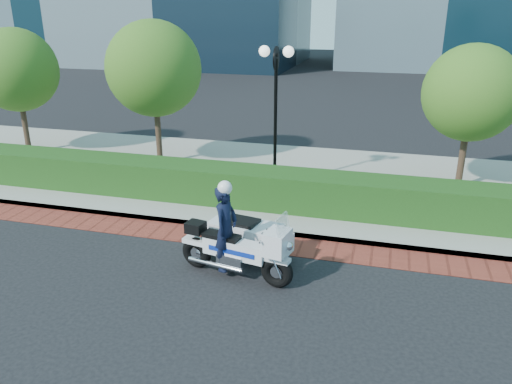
% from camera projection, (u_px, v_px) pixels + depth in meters
% --- Properties ---
extents(ground, '(120.00, 120.00, 0.00)m').
position_uv_depth(ground, '(178.00, 263.00, 11.15)').
color(ground, black).
rests_on(ground, ground).
extents(brick_strip, '(60.00, 1.00, 0.01)m').
position_uv_depth(brick_strip, '(202.00, 235.00, 12.51)').
color(brick_strip, maroon).
rests_on(brick_strip, ground).
extents(sidewalk, '(60.00, 8.00, 0.15)m').
position_uv_depth(sidewalk, '(251.00, 177.00, 16.55)').
color(sidewalk, gray).
rests_on(sidewalk, ground).
extents(hedge_main, '(18.00, 1.20, 1.00)m').
position_uv_depth(hedge_main, '(228.00, 184.00, 14.18)').
color(hedge_main, '#1B3311').
rests_on(hedge_main, sidewalk).
extents(lamppost, '(1.02, 0.70, 4.21)m').
position_uv_depth(lamppost, '(276.00, 95.00, 14.58)').
color(lamppost, black).
rests_on(lamppost, sidewalk).
extents(tree_a, '(3.00, 3.00, 4.58)m').
position_uv_depth(tree_a, '(16.00, 70.00, 18.11)').
color(tree_a, '#332319').
rests_on(tree_a, sidewalk).
extents(tree_b, '(3.20, 3.20, 4.89)m').
position_uv_depth(tree_b, '(154.00, 69.00, 16.69)').
color(tree_b, '#332319').
rests_on(tree_b, sidewalk).
extents(tree_c, '(2.80, 2.80, 4.30)m').
position_uv_depth(tree_c, '(472.00, 93.00, 14.37)').
color(tree_c, '#332319').
rests_on(tree_c, sidewalk).
extents(police_motorcycle, '(2.61, 2.09, 2.12)m').
position_uv_depth(police_motorcycle, '(239.00, 238.00, 10.73)').
color(police_motorcycle, black).
rests_on(police_motorcycle, ground).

